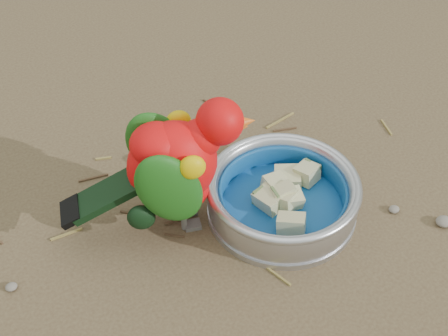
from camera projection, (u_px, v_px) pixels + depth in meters
ground at (276, 256)px, 0.85m from camera, size 60.00×60.00×0.00m
food_bowl at (281, 208)px, 0.90m from camera, size 0.21×0.21×0.02m
bowl_wall at (283, 194)px, 0.88m from camera, size 0.21×0.21×0.04m
fruit_wedges at (282, 197)px, 0.89m from camera, size 0.13×0.13×0.03m
lory_parrot at (176, 172)px, 0.83m from camera, size 0.26×0.18×0.20m
ground_debris at (246, 248)px, 0.85m from camera, size 0.90×0.80×0.01m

